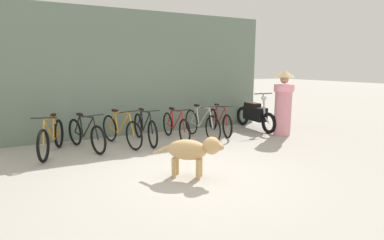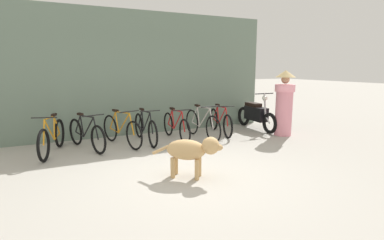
{
  "view_description": "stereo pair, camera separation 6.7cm",
  "coord_description": "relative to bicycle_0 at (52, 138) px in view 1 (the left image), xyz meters",
  "views": [
    {
      "loc": [
        -2.1,
        -4.35,
        1.75
      ],
      "look_at": [
        0.66,
        1.16,
        0.65
      ],
      "focal_mm": 28.0,
      "sensor_mm": 36.0,
      "label": 1
    },
    {
      "loc": [
        -2.04,
        -4.38,
        1.75
      ],
      "look_at": [
        0.66,
        1.16,
        0.65
      ],
      "focal_mm": 28.0,
      "sensor_mm": 36.0,
      "label": 2
    }
  ],
  "objects": [
    {
      "name": "motorcycle",
      "position": [
        5.22,
        0.15,
        0.09
      ],
      "size": [
        0.58,
        1.8,
        1.06
      ],
      "rotation": [
        0.0,
        0.0,
        -1.61
      ],
      "color": "black",
      "rests_on": "ground"
    },
    {
      "name": "bicycle_0",
      "position": [
        0.0,
        0.0,
        0.0
      ],
      "size": [
        0.61,
        1.61,
        0.82
      ],
      "rotation": [
        0.0,
        0.0,
        -1.87
      ],
      "color": "black",
      "rests_on": "ground"
    },
    {
      "name": "bicycle_3",
      "position": [
        1.98,
        0.09,
        -0.0
      ],
      "size": [
        0.46,
        1.7,
        0.8
      ],
      "rotation": [
        0.0,
        0.0,
        -1.57
      ],
      "color": "black",
      "rests_on": "ground"
    },
    {
      "name": "shop_wall_back",
      "position": [
        2.01,
        1.11,
        1.24
      ],
      "size": [
        7.6,
        0.2,
        3.14
      ],
      "color": "slate",
      "rests_on": "ground"
    },
    {
      "name": "bicycle_2",
      "position": [
        1.41,
        0.06,
        0.01
      ],
      "size": [
        0.59,
        1.62,
        0.82
      ],
      "rotation": [
        0.0,
        0.0,
        -1.28
      ],
      "color": "black",
      "rests_on": "ground"
    },
    {
      "name": "person_in_robes",
      "position": [
        5.41,
        -0.73,
        0.54
      ],
      "size": [
        0.7,
        0.7,
        1.66
      ],
      "rotation": [
        0.0,
        0.0,
        2.5
      ],
      "color": "pink",
      "rests_on": "ground"
    },
    {
      "name": "stray_dog",
      "position": [
        1.96,
        -2.42,
        0.12
      ],
      "size": [
        0.96,
        0.82,
        0.68
      ],
      "rotation": [
        0.0,
        0.0,
        5.6
      ],
      "color": "tan",
      "rests_on": "ground"
    },
    {
      "name": "ground_plane",
      "position": [
        2.01,
        -2.15,
        -0.33
      ],
      "size": [
        60.0,
        60.0,
        0.0
      ],
      "primitive_type": "plane",
      "color": "#ADA89E"
    },
    {
      "name": "bicycle_6",
      "position": [
        4.03,
        0.1,
        -0.01
      ],
      "size": [
        0.49,
        1.65,
        0.79
      ],
      "rotation": [
        0.0,
        0.0,
        -1.77
      ],
      "color": "black",
      "rests_on": "ground"
    },
    {
      "name": "bicycle_1",
      "position": [
        0.66,
        0.05,
        -0.01
      ],
      "size": [
        0.63,
        1.58,
        0.79
      ],
      "rotation": [
        0.0,
        0.0,
        -1.24
      ],
      "color": "black",
      "rests_on": "ground"
    },
    {
      "name": "bicycle_4",
      "position": [
        2.71,
        -0.01,
        -0.01
      ],
      "size": [
        0.46,
        1.66,
        0.79
      ],
      "rotation": [
        0.0,
        0.0,
        -1.58
      ],
      "color": "black",
      "rests_on": "ground"
    },
    {
      "name": "bicycle_5",
      "position": [
        3.35,
        -0.13,
        0.02
      ],
      "size": [
        0.46,
        1.7,
        0.85
      ],
      "rotation": [
        0.0,
        0.0,
        -1.54
      ],
      "color": "black",
      "rests_on": "ground"
    }
  ]
}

